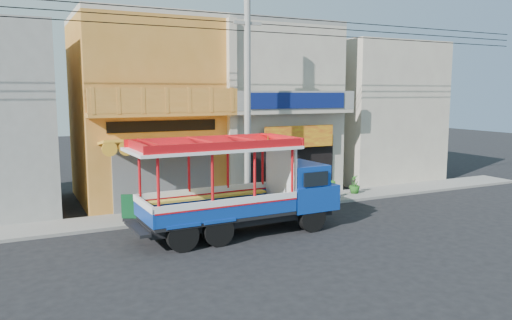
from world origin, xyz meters
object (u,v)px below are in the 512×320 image
(utility_pole, at_px, (251,89))
(potted_plant_c, at_px, (355,184))
(green_sign, at_px, (130,210))
(potted_plant_b, at_px, (333,190))
(songthaew_truck, at_px, (252,187))

(utility_pole, height_order, potted_plant_c, utility_pole)
(utility_pole, relative_size, potted_plant_c, 31.22)
(utility_pole, relative_size, green_sign, 27.80)
(potted_plant_b, height_order, potted_plant_c, potted_plant_c)
(utility_pole, distance_m, potted_plant_c, 7.41)
(green_sign, bearing_deg, potted_plant_c, 2.54)
(green_sign, distance_m, potted_plant_c, 10.74)
(utility_pole, distance_m, songthaew_truck, 4.51)
(utility_pole, distance_m, potted_plant_b, 6.15)
(utility_pole, relative_size, potted_plant_b, 33.15)
(utility_pole, bearing_deg, songthaew_truck, -115.10)
(songthaew_truck, bearing_deg, potted_plant_c, 25.99)
(utility_pole, height_order, green_sign, utility_pole)
(potted_plant_b, bearing_deg, potted_plant_c, -107.44)
(utility_pole, height_order, potted_plant_b, utility_pole)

